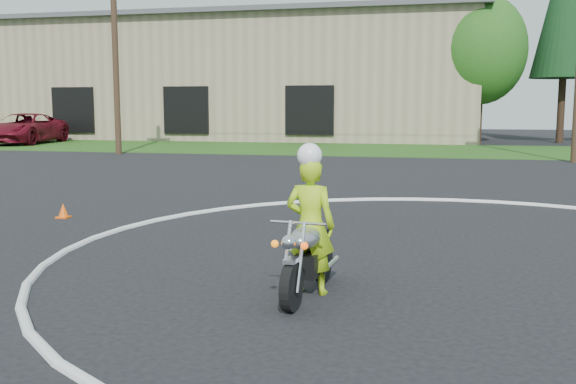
# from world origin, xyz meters

# --- Properties ---
(ground) EXTENTS (120.00, 120.00, 0.00)m
(ground) POSITION_xyz_m (0.00, 0.00, 0.00)
(ground) COLOR black
(ground) RESTS_ON ground
(grass_strip) EXTENTS (120.00, 10.00, 0.02)m
(grass_strip) POSITION_xyz_m (0.00, 27.00, 0.01)
(grass_strip) COLOR #1E4714
(grass_strip) RESTS_ON ground
(primary_motorcycle) EXTENTS (0.65, 1.86, 0.98)m
(primary_motorcycle) POSITION_xyz_m (-1.82, 0.68, 0.48)
(primary_motorcycle) COLOR black
(primary_motorcycle) RESTS_ON ground
(rider_primary_grp) EXTENTS (0.63, 0.45, 1.82)m
(rider_primary_grp) POSITION_xyz_m (-1.82, 0.81, 0.88)
(rider_primary_grp) COLOR #A8D616
(rider_primary_grp) RESTS_ON ground
(pickup_grp) EXTENTS (3.90, 6.93, 1.83)m
(pickup_grp) POSITION_xyz_m (-24.59, 27.41, 0.91)
(pickup_grp) COLOR maroon
(pickup_grp) RESTS_ON ground
(warehouse) EXTENTS (41.00, 17.00, 8.30)m
(warehouse) POSITION_xyz_m (-18.00, 39.99, 4.16)
(warehouse) COLOR tan
(warehouse) RESTS_ON ground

